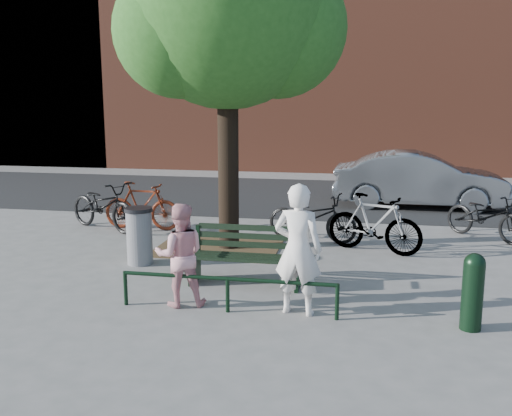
% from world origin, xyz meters
% --- Properties ---
extents(ground, '(90.00, 90.00, 0.00)m').
position_xyz_m(ground, '(0.00, 0.00, 0.00)').
color(ground, gray).
rests_on(ground, ground).
extents(dirt_pit, '(2.40, 2.00, 0.02)m').
position_xyz_m(dirt_pit, '(-1.00, 2.20, 0.01)').
color(dirt_pit, brown).
rests_on(dirt_pit, ground).
extents(road, '(40.00, 7.00, 0.01)m').
position_xyz_m(road, '(0.00, 8.50, 0.01)').
color(road, black).
rests_on(road, ground).
extents(townhouse_row, '(45.00, 4.00, 14.00)m').
position_xyz_m(townhouse_row, '(0.17, 16.00, 6.25)').
color(townhouse_row, brown).
rests_on(townhouse_row, ground).
extents(park_bench, '(1.74, 0.54, 0.97)m').
position_xyz_m(park_bench, '(-0.00, 0.08, 0.48)').
color(park_bench, black).
rests_on(park_bench, ground).
extents(guard_railing, '(3.06, 0.06, 0.51)m').
position_xyz_m(guard_railing, '(0.00, -1.20, 0.40)').
color(guard_railing, black).
rests_on(guard_railing, ground).
extents(street_tree, '(4.20, 3.80, 6.50)m').
position_xyz_m(street_tree, '(-0.75, 2.20, 4.42)').
color(street_tree, black).
rests_on(street_tree, ground).
extents(person_left, '(0.71, 0.52, 1.81)m').
position_xyz_m(person_left, '(0.95, -1.05, 0.91)').
color(person_left, white).
rests_on(person_left, ground).
extents(person_right, '(0.85, 0.75, 1.48)m').
position_xyz_m(person_right, '(-0.72, -1.05, 0.74)').
color(person_right, pink).
rests_on(person_right, ground).
extents(bollard, '(0.27, 0.27, 1.01)m').
position_xyz_m(bollard, '(3.20, -1.19, 0.54)').
color(bollard, black).
rests_on(bollard, ground).
extents(litter_bin, '(0.50, 0.50, 1.02)m').
position_xyz_m(litter_bin, '(-2.10, 0.80, 0.52)').
color(litter_bin, gray).
rests_on(litter_bin, ground).
extents(bicycle_a, '(2.21, 1.60, 1.11)m').
position_xyz_m(bicycle_a, '(-3.94, 3.21, 0.55)').
color(bicycle_a, black).
rests_on(bicycle_a, ground).
extents(bicycle_b, '(1.82, 0.58, 1.08)m').
position_xyz_m(bicycle_b, '(-3.10, 3.39, 0.54)').
color(bicycle_b, '#561B0C').
rests_on(bicycle_b, ground).
extents(bicycle_c, '(2.02, 1.13, 1.01)m').
position_xyz_m(bicycle_c, '(0.76, 3.09, 0.50)').
color(bicycle_c, black).
rests_on(bicycle_c, ground).
extents(bicycle_d, '(1.95, 1.18, 1.13)m').
position_xyz_m(bicycle_d, '(2.02, 2.40, 0.57)').
color(bicycle_d, gray).
rests_on(bicycle_d, ground).
extents(bicycle_e, '(1.81, 1.81, 1.00)m').
position_xyz_m(bicycle_e, '(4.34, 3.90, 0.50)').
color(bicycle_e, black).
rests_on(bicycle_e, ground).
extents(parked_car, '(4.61, 1.69, 1.51)m').
position_xyz_m(parked_car, '(3.27, 7.32, 0.75)').
color(parked_car, slate).
rests_on(parked_car, ground).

